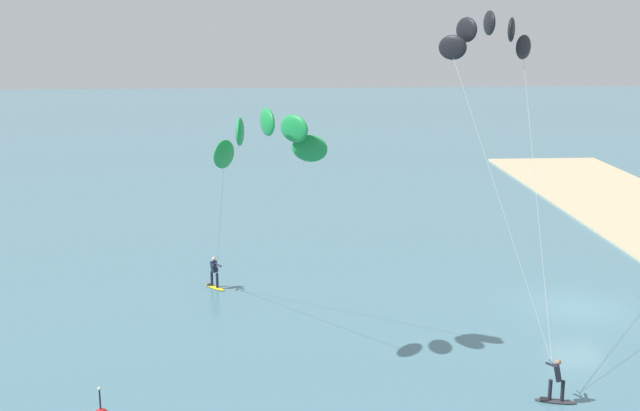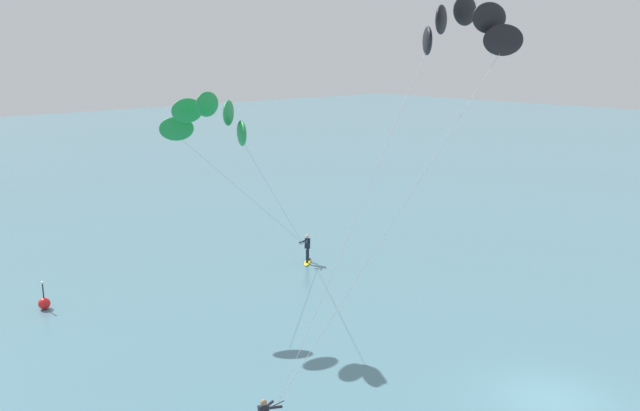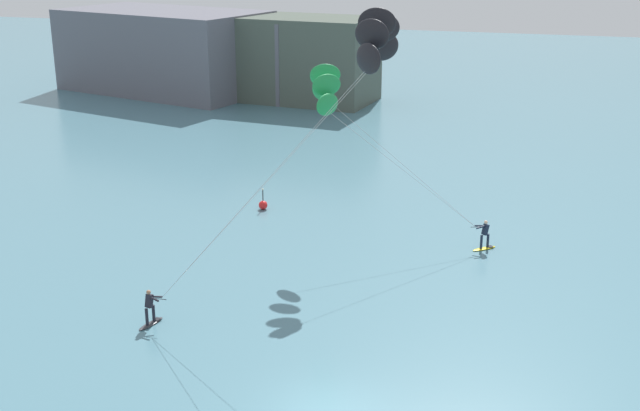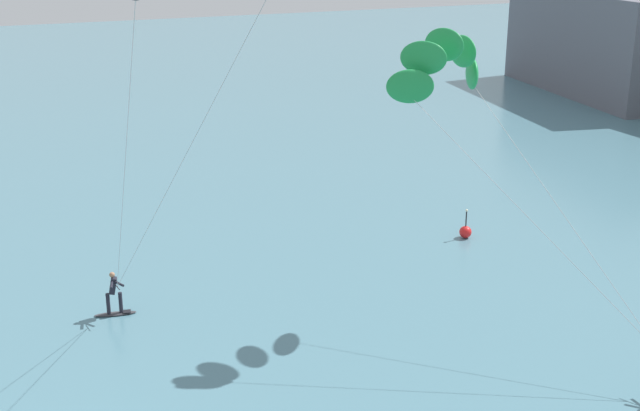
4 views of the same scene
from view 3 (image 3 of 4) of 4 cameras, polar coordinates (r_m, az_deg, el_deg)
ground_plane at (r=30.60m, az=0.35°, el=-14.20°), size 240.00×240.00×0.00m
kitesurfer_nearshore at (r=30.69m, az=3.04°, el=10.55°), size 11.03×4.51×14.00m
kitesurfer_mid_water at (r=41.89m, az=0.92°, el=7.84°), size 10.34×5.98×10.26m
marker_buoy at (r=51.15m, az=-4.02°, el=0.05°), size 0.56×0.56×1.38m
distant_headland at (r=89.68m, az=-7.31°, el=10.42°), size 35.62×20.17×8.63m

